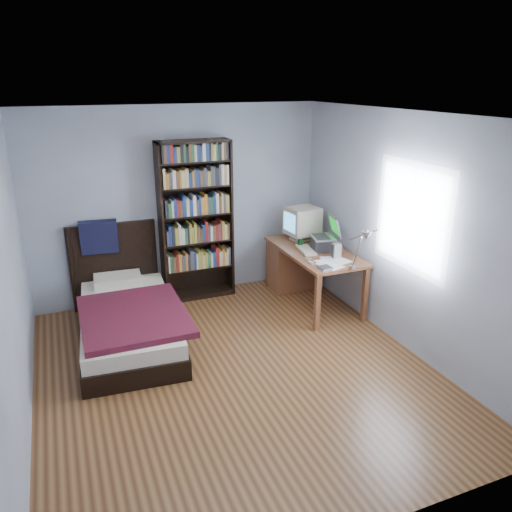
% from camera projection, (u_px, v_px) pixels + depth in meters
% --- Properties ---
extents(room, '(4.20, 4.24, 2.50)m').
position_uv_depth(room, '(236.00, 254.00, 4.64)').
color(room, '#512F17').
rests_on(room, ground).
extents(desk, '(0.75, 1.51, 0.73)m').
position_uv_depth(desk, '(299.00, 262.00, 6.83)').
color(desk, brown).
rests_on(desk, floor).
extents(crt_monitor, '(0.43, 0.40, 0.45)m').
position_uv_depth(crt_monitor, '(302.00, 221.00, 6.66)').
color(crt_monitor, beige).
rests_on(crt_monitor, desk).
extents(laptop, '(0.41, 0.40, 0.43)m').
position_uv_depth(laptop, '(324.00, 241.00, 6.32)').
color(laptop, '#2D2D30').
rests_on(laptop, desk).
extents(desk_lamp, '(0.23, 0.50, 0.59)m').
position_uv_depth(desk_lamp, '(364.00, 239.00, 5.21)').
color(desk_lamp, '#99999E').
rests_on(desk_lamp, desk).
extents(keyboard, '(0.22, 0.43, 0.04)m').
position_uv_depth(keyboard, '(306.00, 250.00, 6.30)').
color(keyboard, beige).
rests_on(keyboard, desk).
extents(speaker, '(0.10, 0.10, 0.19)m').
position_uv_depth(speaker, '(336.00, 251.00, 6.03)').
color(speaker, gray).
rests_on(speaker, desk).
extents(soda_can, '(0.06, 0.06, 0.12)m').
position_uv_depth(soda_can, '(300.00, 243.00, 6.45)').
color(soda_can, '#073711').
rests_on(soda_can, desk).
extents(mouse, '(0.06, 0.11, 0.04)m').
position_uv_depth(mouse, '(301.00, 242.00, 6.60)').
color(mouse, silver).
rests_on(mouse, desk).
extents(phone_silver, '(0.09, 0.10, 0.02)m').
position_uv_depth(phone_silver, '(308.00, 259.00, 6.01)').
color(phone_silver, '#ADAEB2').
rests_on(phone_silver, desk).
extents(phone_grey, '(0.06, 0.10, 0.02)m').
position_uv_depth(phone_grey, '(311.00, 263.00, 5.88)').
color(phone_grey, gray).
rests_on(phone_grey, desk).
extents(external_drive, '(0.14, 0.14, 0.03)m').
position_uv_depth(external_drive, '(325.00, 268.00, 5.70)').
color(external_drive, gray).
rests_on(external_drive, desk).
extents(bookshelf, '(0.94, 0.30, 2.08)m').
position_uv_depth(bookshelf, '(196.00, 221.00, 6.45)').
color(bookshelf, black).
rests_on(bookshelf, floor).
extents(bed, '(1.17, 2.14, 1.16)m').
position_uv_depth(bed, '(127.00, 316.00, 5.64)').
color(bed, black).
rests_on(bed, floor).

